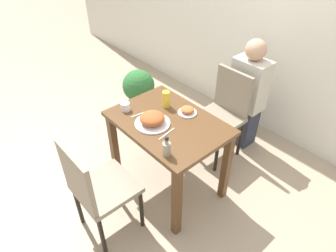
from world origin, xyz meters
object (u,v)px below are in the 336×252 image
(chair_far, at_px, (223,110))
(drink_cup, at_px, (125,106))
(chair_near, at_px, (95,187))
(potted_plant_left, at_px, (139,94))
(juice_glass, at_px, (166,99))
(person_figure, at_px, (247,95))
(food_plate, at_px, (152,119))
(sauce_bottle, at_px, (167,148))
(side_plate, at_px, (187,111))

(chair_far, xyz_separation_m, drink_cup, (-0.35, -0.90, 0.27))
(chair_near, relative_size, potted_plant_left, 1.26)
(juice_glass, relative_size, person_figure, 0.12)
(food_plate, distance_m, juice_glass, 0.27)
(potted_plant_left, distance_m, person_figure, 1.17)
(drink_cup, bearing_deg, sauce_bottle, -8.96)
(drink_cup, bearing_deg, side_plate, 43.40)
(potted_plant_left, bearing_deg, chair_far, 21.95)
(chair_near, distance_m, side_plate, 0.94)
(drink_cup, height_order, sauce_bottle, sauce_bottle)
(side_plate, height_order, juice_glass, juice_glass)
(drink_cup, distance_m, sauce_bottle, 0.65)
(side_plate, xyz_separation_m, person_figure, (0.01, 0.85, -0.19))
(chair_near, relative_size, chair_far, 1.00)
(chair_near, bearing_deg, chair_far, -88.99)
(drink_cup, bearing_deg, chair_far, 68.84)
(side_plate, xyz_separation_m, potted_plant_left, (-0.93, 0.18, -0.33))
(side_plate, height_order, person_figure, person_figure)
(food_plate, bearing_deg, side_plate, 75.89)
(side_plate, bearing_deg, sauce_bottle, -60.02)
(juice_glass, height_order, potted_plant_left, juice_glass)
(food_plate, distance_m, side_plate, 0.32)
(chair_far, relative_size, food_plate, 3.19)
(food_plate, distance_m, potted_plant_left, 1.04)
(chair_near, xyz_separation_m, side_plate, (0.01, 0.91, 0.26))
(chair_far, relative_size, sauce_bottle, 5.62)
(side_plate, bearing_deg, food_plate, -104.11)
(food_plate, height_order, side_plate, food_plate)
(food_plate, xyz_separation_m, sauce_bottle, (0.34, -0.15, 0.02))
(chair_far, xyz_separation_m, person_figure, (0.04, 0.31, 0.07))
(chair_near, bearing_deg, juice_glass, -77.40)
(sauce_bottle, bearing_deg, potted_plant_left, 151.99)
(sauce_bottle, distance_m, potted_plant_left, 1.41)
(chair_far, height_order, juice_glass, chair_far)
(juice_glass, height_order, sauce_bottle, sauce_bottle)
(food_plate, xyz_separation_m, side_plate, (0.08, 0.31, -0.02))
(sauce_bottle, bearing_deg, person_figure, 101.07)
(food_plate, bearing_deg, person_figure, 85.71)
(potted_plant_left, bearing_deg, food_plate, -29.65)
(chair_far, bearing_deg, potted_plant_left, -158.05)
(sauce_bottle, relative_size, potted_plant_left, 0.22)
(potted_plant_left, bearing_deg, drink_cup, -44.11)
(chair_near, bearing_deg, drink_cup, -55.82)
(chair_near, xyz_separation_m, person_figure, (0.02, 1.76, 0.07))
(chair_near, relative_size, side_plate, 5.69)
(food_plate, bearing_deg, sauce_bottle, -23.72)
(drink_cup, bearing_deg, potted_plant_left, 135.89)
(chair_far, distance_m, juice_glass, 0.70)
(side_plate, distance_m, sauce_bottle, 0.53)
(potted_plant_left, bearing_deg, sauce_bottle, -28.01)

